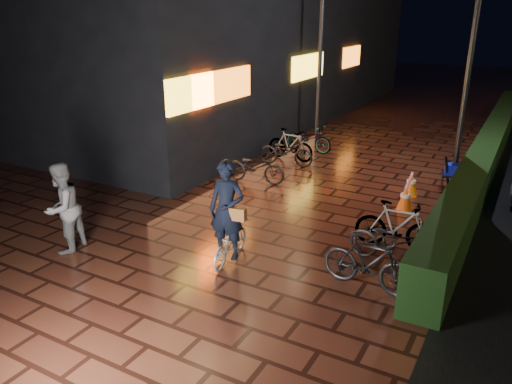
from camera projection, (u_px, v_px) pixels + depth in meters
The scene contains 11 objects.
ground at pixel (283, 234), 10.92m from camera, with size 80.00×80.00×0.00m, color #381911.
hedge at pixel (489, 148), 15.79m from camera, with size 0.70×20.00×1.00m, color black.
bystander_person at pixel (62, 208), 9.89m from camera, with size 0.90×0.70×1.85m, color slate.
storefront_block at pixel (212, 13), 23.16m from camera, with size 12.09×22.00×9.00m.
lamp_post_hedge at pixel (467, 79), 12.88m from camera, with size 0.51×0.17×5.34m.
lamp_post_sf at pixel (320, 58), 17.57m from camera, with size 0.53×0.16×5.52m.
cyclist at pixel (228, 225), 9.49m from camera, with size 0.77×1.48×2.05m.
traffic_barrier at pixel (408, 191), 12.63m from camera, with size 0.51×1.54×0.62m.
cart_assembly at pixel (452, 171), 13.52m from camera, with size 0.63×0.66×1.01m.
parked_bikes_storefront at pixel (286, 150), 15.75m from camera, with size 1.93×4.62×1.02m.
parked_bikes_hedge at pixel (387, 243), 9.40m from camera, with size 1.89×2.45×1.02m.
Camera 1 is at (4.35, -8.96, 4.61)m, focal length 35.00 mm.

